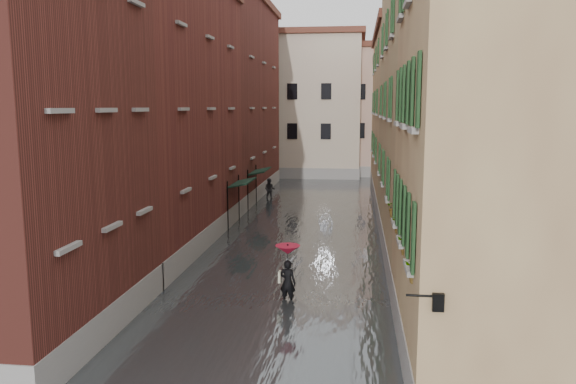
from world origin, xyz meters
The scene contains 16 objects.
ground centered at (0.00, 0.00, 0.00)m, with size 120.00×120.00×0.00m, color #57575A.
floodwater centered at (0.00, 13.00, 0.10)m, with size 10.00×60.00×0.20m, color #4D5255.
building_left_near centered at (-7.00, -2.00, 6.50)m, with size 6.00×8.00×13.00m, color maroon.
building_left_mid centered at (-7.00, 9.00, 6.25)m, with size 6.00×14.00×12.50m, color maroon.
building_left_far centered at (-7.00, 24.00, 7.00)m, with size 6.00×16.00×14.00m, color maroon.
building_right_near centered at (7.00, -2.00, 5.75)m, with size 6.00×8.00×11.50m, color #926E4B.
building_right_mid centered at (7.00, 9.00, 6.50)m, with size 6.00×14.00×13.00m, color tan.
building_right_far centered at (7.00, 24.00, 5.75)m, with size 6.00×16.00×11.50m, color #926E4B.
building_end_cream centered at (-3.00, 38.00, 6.50)m, with size 12.00×9.00×13.00m, color beige.
building_end_pink centered at (6.00, 40.00, 6.00)m, with size 10.00×9.00×12.00m, color #CCA58F.
awning_near centered at (-3.49, 13.44, 2.46)m, with size 1.09×2.90×2.80m.
awning_far centered at (-3.49, 18.99, 2.47)m, with size 1.09×2.99×2.80m.
wall_lantern centered at (4.33, -6.00, 3.01)m, with size 0.71×0.22×0.35m.
window_planters centered at (4.12, -0.96, 3.51)m, with size 0.59×8.26×0.84m.
pedestrian_main centered at (0.51, 1.68, 1.22)m, with size 0.87×0.87×2.06m.
pedestrian_far centered at (-3.37, 22.66, 0.80)m, with size 0.78×0.61×1.61m, color black.
Camera 1 is at (2.76, -16.51, 6.67)m, focal length 35.00 mm.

